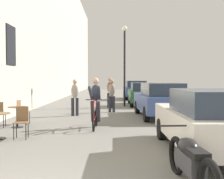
# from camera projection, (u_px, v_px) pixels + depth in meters

# --- Properties ---
(building_facade_left) EXTENTS (0.54, 68.00, 12.35)m
(building_facade_left) POSITION_uv_depth(u_px,v_px,m) (36.00, 3.00, 16.99)
(building_facade_left) COLOR #B7AD99
(building_facade_left) RESTS_ON ground_plane
(cafe_table_mid) EXTENTS (0.64, 0.64, 0.72)m
(cafe_table_mid) POSITION_uv_depth(u_px,v_px,m) (0.00, 120.00, 7.92)
(cafe_table_mid) COLOR black
(cafe_table_mid) RESTS_ON ground_plane
(cafe_chair_mid_toward_wall) EXTENTS (0.42, 0.42, 0.89)m
(cafe_chair_mid_toward_wall) POSITION_uv_depth(u_px,v_px,m) (23.00, 120.00, 8.00)
(cafe_chair_mid_toward_wall) COLOR black
(cafe_chair_mid_toward_wall) RESTS_ON ground_plane
(cafe_table_far) EXTENTS (0.64, 0.64, 0.72)m
(cafe_table_far) POSITION_uv_depth(u_px,v_px,m) (19.00, 112.00, 9.82)
(cafe_table_far) COLOR black
(cafe_table_far) RESTS_ON ground_plane
(cafe_chair_far_toward_street) EXTENTS (0.41, 0.41, 0.89)m
(cafe_chair_far_toward_street) POSITION_uv_depth(u_px,v_px,m) (23.00, 110.00, 10.52)
(cafe_chair_far_toward_street) COLOR black
(cafe_chair_far_toward_street) RESTS_ON ground_plane
(cafe_chair_far_toward_wall) EXTENTS (0.43, 0.43, 0.89)m
(cafe_chair_far_toward_wall) POSITION_uv_depth(u_px,v_px,m) (0.00, 113.00, 9.74)
(cafe_chair_far_toward_wall) COLOR black
(cafe_chair_far_toward_wall) RESTS_ON ground_plane
(cyclist_on_bicycle) EXTENTS (0.52, 1.76, 1.74)m
(cyclist_on_bicycle) POSITION_uv_depth(u_px,v_px,m) (97.00, 104.00, 9.74)
(cyclist_on_bicycle) COLOR black
(cyclist_on_bicycle) RESTS_ON ground_plane
(pedestrian_near) EXTENTS (0.37, 0.29, 1.66)m
(pedestrian_near) POSITION_uv_depth(u_px,v_px,m) (76.00, 95.00, 12.95)
(pedestrian_near) COLOR #26262D
(pedestrian_near) RESTS_ON ground_plane
(pedestrian_mid) EXTENTS (0.35, 0.26, 1.66)m
(pedestrian_mid) POSITION_uv_depth(u_px,v_px,m) (113.00, 94.00, 14.34)
(pedestrian_mid) COLOR #26262D
(pedestrian_mid) RESTS_ON ground_plane
(pedestrian_far) EXTENTS (0.38, 0.29, 1.76)m
(pedestrian_far) POSITION_uv_depth(u_px,v_px,m) (111.00, 91.00, 16.59)
(pedestrian_far) COLOR #26262D
(pedestrian_far) RESTS_ON ground_plane
(street_lamp) EXTENTS (0.32, 0.32, 4.90)m
(street_lamp) POSITION_uv_depth(u_px,v_px,m) (126.00, 55.00, 17.41)
(street_lamp) COLOR black
(street_lamp) RESTS_ON ground_plane
(parked_car_nearest) EXTENTS (1.72, 4.03, 1.43)m
(parked_car_nearest) POSITION_uv_depth(u_px,v_px,m) (208.00, 120.00, 6.38)
(parked_car_nearest) COLOR beige
(parked_car_nearest) RESTS_ON ground_plane
(parked_car_second) EXTENTS (1.91, 4.27, 1.50)m
(parked_car_second) POSITION_uv_depth(u_px,v_px,m) (161.00, 100.00, 12.36)
(parked_car_second) COLOR #384C84
(parked_car_second) RESTS_ON ground_plane
(parked_car_third) EXTENTS (1.77, 4.08, 1.44)m
(parked_car_third) POSITION_uv_depth(u_px,v_px,m) (144.00, 94.00, 18.05)
(parked_car_third) COLOR #23512D
(parked_car_third) RESTS_ON ground_plane
(parked_car_fourth) EXTENTS (1.85, 4.33, 1.54)m
(parked_car_fourth) POSITION_uv_depth(u_px,v_px,m) (136.00, 90.00, 23.78)
(parked_car_fourth) COLOR #384C84
(parked_car_fourth) RESTS_ON ground_plane
(parked_motorcycle) EXTENTS (0.62, 2.15, 0.92)m
(parked_motorcycle) POSITION_uv_depth(u_px,v_px,m) (192.00, 162.00, 4.32)
(parked_motorcycle) COLOR black
(parked_motorcycle) RESTS_ON ground_plane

